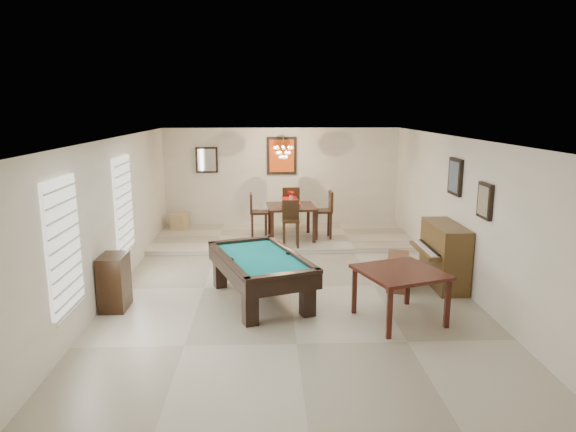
{
  "coord_description": "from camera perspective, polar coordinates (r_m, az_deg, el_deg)",
  "views": [
    {
      "loc": [
        -0.38,
        -8.61,
        3.11
      ],
      "look_at": [
        0.0,
        0.6,
        1.15
      ],
      "focal_mm": 32.0,
      "sensor_mm": 36.0,
      "label": 1
    }
  ],
  "objects": [
    {
      "name": "ground_plane",
      "position": [
        9.16,
        0.16,
        -7.9
      ],
      "size": [
        6.0,
        9.0,
        0.02
      ],
      "primitive_type": "cube",
      "color": "beige"
    },
    {
      "name": "wall_back",
      "position": [
        13.23,
        -0.71,
        4.14
      ],
      "size": [
        6.0,
        0.04,
        2.6
      ],
      "primitive_type": "cube",
      "color": "silver",
      "rests_on": "ground_plane"
    },
    {
      "name": "wall_front",
      "position": [
        4.5,
        2.77,
        -11.68
      ],
      "size": [
        6.0,
        0.04,
        2.6
      ],
      "primitive_type": "cube",
      "color": "silver",
      "rests_on": "ground_plane"
    },
    {
      "name": "wall_left",
      "position": [
        9.17,
        -18.91,
        -0.02
      ],
      "size": [
        0.04,
        9.0,
        2.6
      ],
      "primitive_type": "cube",
      "color": "silver",
      "rests_on": "ground_plane"
    },
    {
      "name": "wall_right",
      "position": [
        9.42,
        18.71,
        0.29
      ],
      "size": [
        0.04,
        9.0,
        2.6
      ],
      "primitive_type": "cube",
      "color": "silver",
      "rests_on": "ground_plane"
    },
    {
      "name": "ceiling",
      "position": [
        8.63,
        0.17,
        8.62
      ],
      "size": [
        6.0,
        9.0,
        0.04
      ],
      "primitive_type": "cube",
      "color": "white",
      "rests_on": "wall_back"
    },
    {
      "name": "dining_step",
      "position": [
        12.25,
        -0.52,
        -2.42
      ],
      "size": [
        6.0,
        2.5,
        0.12
      ],
      "primitive_type": "cube",
      "color": "beige",
      "rests_on": "ground_plane"
    },
    {
      "name": "window_left_front",
      "position": [
        7.11,
        -23.65,
        -2.92
      ],
      "size": [
        0.06,
        1.0,
        1.7
      ],
      "primitive_type": "cube",
      "color": "white",
      "rests_on": "wall_left"
    },
    {
      "name": "window_left_rear",
      "position": [
        9.71,
        -17.79,
        1.29
      ],
      "size": [
        0.06,
        1.0,
        1.7
      ],
      "primitive_type": "cube",
      "color": "white",
      "rests_on": "wall_left"
    },
    {
      "name": "pool_table",
      "position": [
        8.44,
        -3.07,
        -6.97
      ],
      "size": [
        1.85,
        2.46,
        0.73
      ],
      "primitive_type": null,
      "rotation": [
        0.0,
        0.0,
        0.34
      ],
      "color": "black",
      "rests_on": "ground_plane"
    },
    {
      "name": "square_table",
      "position": [
        7.84,
        12.27,
        -8.61
      ],
      "size": [
        1.42,
        1.42,
        0.77
      ],
      "primitive_type": null,
      "rotation": [
        0.0,
        0.0,
        0.34
      ],
      "color": "#33130C",
      "rests_on": "ground_plane"
    },
    {
      "name": "upright_piano",
      "position": [
        9.44,
        16.24,
        -4.19
      ],
      "size": [
        0.75,
        1.33,
        1.11
      ],
      "primitive_type": null,
      "color": "brown",
      "rests_on": "ground_plane"
    },
    {
      "name": "piano_bench",
      "position": [
        9.36,
        12.09,
        -5.98
      ],
      "size": [
        0.6,
        1.01,
        0.53
      ],
      "primitive_type": "cube",
      "rotation": [
        0.0,
        0.0,
        -0.26
      ],
      "color": "brown",
      "rests_on": "ground_plane"
    },
    {
      "name": "apothecary_chest",
      "position": [
        8.52,
        -18.73,
        -6.96
      ],
      "size": [
        0.39,
        0.58,
        0.87
      ],
      "primitive_type": "cube",
      "color": "black",
      "rests_on": "ground_plane"
    },
    {
      "name": "dining_table",
      "position": [
        11.86,
        0.33,
        -0.38
      ],
      "size": [
        1.14,
        1.14,
        0.89
      ],
      "primitive_type": null,
      "rotation": [
        0.0,
        0.0,
        0.06
      ],
      "color": "black",
      "rests_on": "dining_step"
    },
    {
      "name": "flower_vase",
      "position": [
        11.75,
        0.34,
        2.31
      ],
      "size": [
        0.16,
        0.16,
        0.24
      ],
      "primitive_type": null,
      "rotation": [
        0.0,
        0.0,
        -0.15
      ],
      "color": "#A8120E",
      "rests_on": "dining_table"
    },
    {
      "name": "dining_chair_south",
      "position": [
        11.13,
        0.31,
        -0.92
      ],
      "size": [
        0.38,
        0.38,
        1.0
      ],
      "primitive_type": null,
      "rotation": [
        0.0,
        0.0,
        -0.02
      ],
      "color": "black",
      "rests_on": "dining_step"
    },
    {
      "name": "dining_chair_north",
      "position": [
        12.53,
        0.28,
        0.8
      ],
      "size": [
        0.42,
        0.42,
        1.11
      ],
      "primitive_type": null,
      "rotation": [
        0.0,
        0.0,
        3.16
      ],
      "color": "black",
      "rests_on": "dining_step"
    },
    {
      "name": "dining_chair_west",
      "position": [
        11.83,
        -3.24,
        0.01
      ],
      "size": [
        0.41,
        0.41,
        1.07
      ],
      "primitive_type": null,
      "rotation": [
        0.0,
        0.0,
        1.6
      ],
      "color": "black",
      "rests_on": "dining_step"
    },
    {
      "name": "dining_chair_east",
      "position": [
        11.9,
        3.88,
        0.14
      ],
      "size": [
        0.43,
        0.43,
        1.1
      ],
      "primitive_type": null,
      "rotation": [
        0.0,
        0.0,
        -1.53
      ],
      "color": "black",
      "rests_on": "dining_step"
    },
    {
      "name": "corner_bench",
      "position": [
        13.12,
        -11.98,
        -0.54
      ],
      "size": [
        0.41,
        0.48,
        0.4
      ],
      "primitive_type": "cube",
      "rotation": [
        0.0,
        0.0,
        -0.12
      ],
      "color": "tan",
      "rests_on": "dining_step"
    },
    {
      "name": "chandelier",
      "position": [
        11.85,
        -0.53,
        7.6
      ],
      "size": [
        0.44,
        0.44,
        0.6
      ],
      "primitive_type": null,
      "color": "#FFE5B2",
      "rests_on": "ceiling"
    },
    {
      "name": "back_painting",
      "position": [
        13.13,
        -0.71,
        6.71
      ],
      "size": [
        0.75,
        0.06,
        0.95
      ],
      "primitive_type": "cube",
      "color": "#D84C14",
      "rests_on": "wall_back"
    },
    {
      "name": "back_mirror",
      "position": [
        13.22,
        -9.02,
        6.17
      ],
      "size": [
        0.55,
        0.06,
        0.65
      ],
      "primitive_type": "cube",
      "color": "white",
      "rests_on": "wall_back"
    },
    {
      "name": "right_picture_upper",
      "position": [
        9.59,
        18.09,
        4.17
      ],
      "size": [
        0.06,
        0.55,
        0.65
      ],
      "primitive_type": "cube",
      "color": "slate",
      "rests_on": "wall_right"
    },
    {
      "name": "right_picture_lower",
      "position": [
        8.43,
        21.04,
        1.58
      ],
      "size": [
        0.06,
        0.45,
        0.55
      ],
      "primitive_type": "cube",
      "color": "gray",
      "rests_on": "wall_right"
    }
  ]
}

